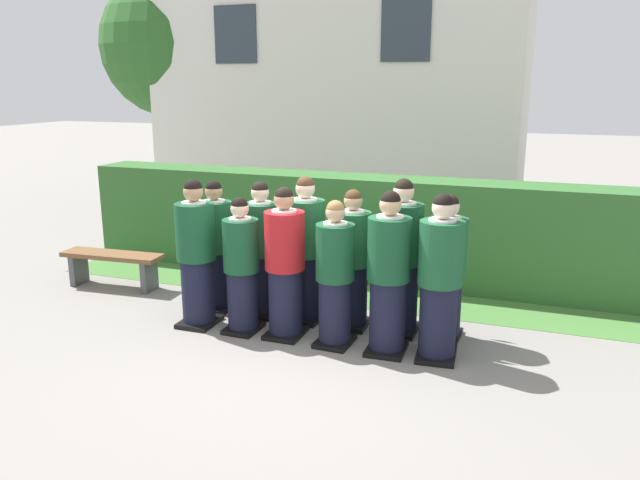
# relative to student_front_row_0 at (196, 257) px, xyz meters

# --- Properties ---
(ground_plane) EXTENTS (60.00, 60.00, 0.00)m
(ground_plane) POSITION_rel_student_front_row_0_xyz_m (1.37, 0.03, -0.80)
(ground_plane) COLOR gray
(student_front_row_0) EXTENTS (0.44, 0.49, 1.69)m
(student_front_row_0) POSITION_rel_student_front_row_0_xyz_m (0.00, 0.00, 0.00)
(student_front_row_0) COLOR black
(student_front_row_0) RESTS_ON ground
(student_front_row_1) EXTENTS (0.40, 0.48, 1.52)m
(student_front_row_1) POSITION_rel_student_front_row_0_xyz_m (0.57, -0.00, -0.08)
(student_front_row_1) COLOR black
(student_front_row_1) RESTS_ON ground
(student_in_red_blazer) EXTENTS (0.43, 0.52, 1.66)m
(student_in_red_blazer) POSITION_rel_student_front_row_0_xyz_m (1.07, 0.04, -0.01)
(student_in_red_blazer) COLOR black
(student_in_red_blazer) RESTS_ON ground
(student_front_row_3) EXTENTS (0.41, 0.46, 1.56)m
(student_front_row_3) POSITION_rel_student_front_row_0_xyz_m (1.65, 0.00, -0.06)
(student_front_row_3) COLOR black
(student_front_row_3) RESTS_ON ground
(student_front_row_4) EXTENTS (0.44, 0.53, 1.69)m
(student_front_row_4) POSITION_rel_student_front_row_0_xyz_m (2.22, 0.01, 0.00)
(student_front_row_4) COLOR black
(student_front_row_4) RESTS_ON ground
(student_front_row_5) EXTENTS (0.44, 0.55, 1.69)m
(student_front_row_5) POSITION_rel_student_front_row_0_xyz_m (2.73, 0.04, 0.00)
(student_front_row_5) COLOR black
(student_front_row_5) RESTS_ON ground
(student_rear_row_0) EXTENTS (0.41, 0.47, 1.59)m
(student_rear_row_0) POSITION_rel_student_front_row_0_xyz_m (-0.05, 0.53, -0.05)
(student_rear_row_0) COLOR black
(student_rear_row_0) RESTS_ON ground
(student_rear_row_1) EXTENTS (0.42, 0.47, 1.61)m
(student_rear_row_1) POSITION_rel_student_front_row_0_xyz_m (0.55, 0.55, -0.04)
(student_rear_row_1) COLOR black
(student_rear_row_1) RESTS_ON ground
(student_rear_row_2) EXTENTS (0.44, 0.50, 1.70)m
(student_rear_row_2) POSITION_rel_student_front_row_0_xyz_m (1.10, 0.56, 0.01)
(student_rear_row_2) COLOR black
(student_rear_row_2) RESTS_ON ground
(student_rear_row_3) EXTENTS (0.41, 0.46, 1.59)m
(student_rear_row_3) POSITION_rel_student_front_row_0_xyz_m (1.67, 0.55, -0.05)
(student_rear_row_3) COLOR black
(student_rear_row_3) RESTS_ON ground
(student_rear_row_4) EXTENTS (0.45, 0.54, 1.73)m
(student_rear_row_4) POSITION_rel_student_front_row_0_xyz_m (2.22, 0.58, 0.02)
(student_rear_row_4) COLOR black
(student_rear_row_4) RESTS_ON ground
(student_rear_row_5) EXTENTS (0.41, 0.50, 1.59)m
(student_rear_row_5) POSITION_rel_student_front_row_0_xyz_m (2.71, 0.58, -0.05)
(student_rear_row_5) COLOR black
(student_rear_row_5) RESTS_ON ground
(hedge) EXTENTS (8.63, 0.70, 1.45)m
(hedge) POSITION_rel_student_front_row_0_xyz_m (1.37, 2.37, -0.08)
(hedge) COLOR #33662D
(hedge) RESTS_ON ground
(school_building_main) EXTENTS (8.00, 3.53, 8.09)m
(school_building_main) POSITION_rel_student_front_row_0_xyz_m (-0.65, 7.33, 3.34)
(school_building_main) COLOR silver
(school_building_main) RESTS_ON ground
(oak_tree_left) EXTENTS (3.20, 3.20, 5.10)m
(oak_tree_left) POSITION_rel_student_front_row_0_xyz_m (-4.68, 6.98, 2.68)
(oak_tree_left) COLOR brown
(oak_tree_left) RESTS_ON ground
(wooden_bench) EXTENTS (1.42, 0.45, 0.48)m
(wooden_bench) POSITION_rel_student_front_row_0_xyz_m (-1.79, 0.77, -0.45)
(wooden_bench) COLOR brown
(wooden_bench) RESTS_ON ground
(lawn_strip) EXTENTS (8.63, 0.90, 0.01)m
(lawn_strip) POSITION_rel_student_front_row_0_xyz_m (1.37, 1.57, -0.80)
(lawn_strip) COLOR #477A38
(lawn_strip) RESTS_ON ground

